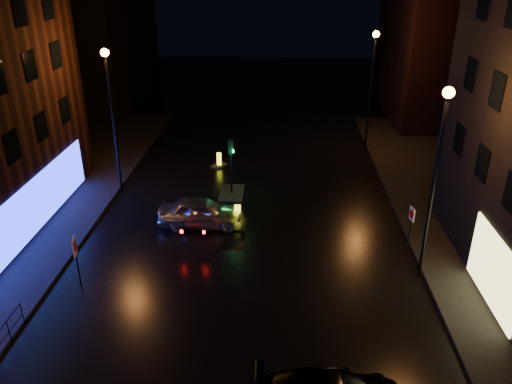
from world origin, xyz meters
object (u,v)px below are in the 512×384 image
Objects in this scene: road_sign_left at (75,251)px; bollard_far at (219,163)px; silver_hatchback at (201,212)px; bollard_near at (238,221)px; traffic_signal at (232,187)px; road_sign_right at (412,217)px.

bollard_far is at bearing 60.21° from road_sign_left.
silver_hatchback is at bearing 40.31° from road_sign_left.
road_sign_left reaches higher than bollard_near.
traffic_signal is at bearing -49.65° from bollard_far.
traffic_signal is at bearing 100.28° from bollard_near.
road_sign_right reaches higher than silver_hatchback.
silver_hatchback reaches higher than bollard_far.
traffic_signal is 3.82m from bollard_near.
traffic_signal is 11.11m from road_sign_left.
traffic_signal is 4.58m from bollard_far.
road_sign_right is (10.35, -9.80, 1.33)m from bollard_far.
traffic_signal is at bearing -42.61° from road_sign_right.
road_sign_right is at bearing -30.68° from traffic_signal.
road_sign_left is (-4.24, -13.97, 1.59)m from bollard_far.
traffic_signal is 10.63m from road_sign_right.
bollard_near is at bearing -89.50° from silver_hatchback.
road_sign_right reaches higher than bollard_far.
bollard_far is at bearing -1.49° from silver_hatchback.
road_sign_left is (-6.17, -5.81, 1.55)m from bollard_near.
bollard_near is 0.64× the size of road_sign_right.
traffic_signal is 0.78× the size of silver_hatchback.
road_sign_right is (9.10, -5.40, 1.04)m from traffic_signal.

